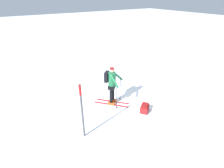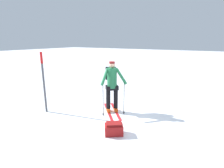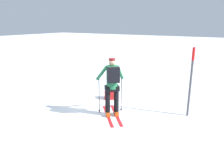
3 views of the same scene
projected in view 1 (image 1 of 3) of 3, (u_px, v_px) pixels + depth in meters
The scene contains 4 objects.
ground_plane at pixel (127, 100), 8.41m from camera, with size 80.00×80.00×0.00m, color white.
skier at pixel (112, 84), 7.68m from camera, with size 1.34×1.44×1.77m.
dropped_backpack at pixel (145, 108), 7.53m from camera, with size 0.57×0.54×0.33m.
trail_marker at pixel (82, 108), 5.73m from camera, with size 0.08×0.08×2.09m.
Camera 1 is at (4.49, 5.55, 4.58)m, focal length 28.00 mm.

